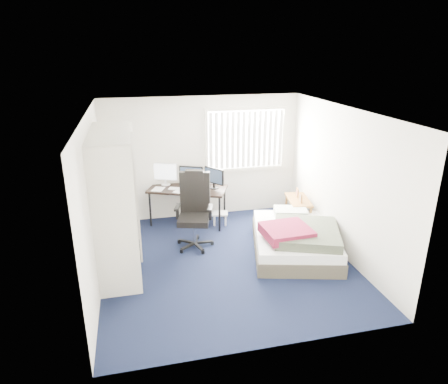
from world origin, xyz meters
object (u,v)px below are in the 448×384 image
office_chair (195,218)px  bed (296,238)px  desk (188,186)px  nightstand (298,202)px

office_chair → bed: size_ratio=0.64×
desk → nightstand: (2.12, -0.61, -0.30)m
office_chair → nightstand: office_chair is taller
desk → bed: size_ratio=0.78×
nightstand → bed: bearing=-114.6°
office_chair → nightstand: bearing=10.4°
office_chair → bed: bearing=-22.8°
office_chair → bed: 1.81m
bed → desk: bearing=133.7°
bed → nightstand: bearing=65.4°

